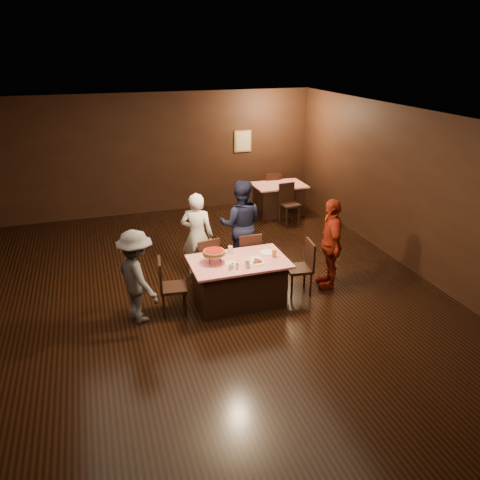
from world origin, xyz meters
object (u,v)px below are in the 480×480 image
Objects in this scene: chair_far_right at (247,256)px; pizza_stand at (214,252)px; chair_end_left at (173,286)px; chair_far_left at (204,261)px; chair_end_right at (299,268)px; diner_red_shirt at (331,243)px; glass_front_left at (247,264)px; glass_amber at (274,253)px; diner_white_jacket at (197,236)px; glass_back at (230,250)px; diner_navy_hoodie at (241,225)px; back_table at (279,199)px; chair_back_near at (290,204)px; main_table at (239,281)px; chair_back_far at (270,189)px; plate_empty at (267,252)px; diner_grey_knit at (137,277)px.

chair_far_right is 1.16m from pizza_stand.
chair_far_left is at bearing -36.41° from chair_end_left.
diner_red_shirt is at bearing 103.70° from chair_end_right.
glass_amber is (0.55, 0.25, 0.00)m from glass_front_left.
diner_white_jacket reaches higher than glass_back.
diner_navy_hoodie reaches higher than glass_amber.
back_table is 1.37× the size of chair_end_left.
diner_navy_hoodie is (0.89, 0.16, 0.06)m from diner_white_jacket.
chair_end_left is 1.24m from glass_front_left.
chair_back_near is 0.58× the size of diner_white_jacket.
chair_back_far reaches higher than main_table.
chair_back_far is at bearing 62.72° from main_table.
chair_far_left is 0.85m from pizza_stand.
main_table and back_table have the same top height.
glass_front_left is (-0.50, -0.45, 0.06)m from plate_empty.
back_table is 1.37× the size of chair_back_near.
main_table is 1.69m from diner_grey_knit.
diner_navy_hoodie reaches higher than main_table.
diner_grey_knit is 1.64m from glass_back.
pizza_stand reaches higher than chair_far_left.
chair_end_left is 2.84m from diner_red_shirt.
chair_far_left is 0.55× the size of diner_navy_hoodie.
plate_empty is (0.08, -1.17, -0.09)m from diner_navy_hoodie.
chair_end_right is 2.50× the size of pizza_stand.
chair_end_right is 1.15m from glass_front_left.
plate_empty is (-1.82, -3.84, 0.39)m from back_table.
diner_red_shirt reaches higher than chair_back_near.
plate_empty is (-1.17, 0.08, -0.04)m from diner_red_shirt.
chair_far_right is 0.58× the size of diner_red_shirt.
diner_red_shirt is (-0.65, -4.51, 0.34)m from chair_back_far.
chair_end_left is at bearing 165.38° from glass_front_left.
chair_far_right is 0.58× the size of diner_white_jacket.
glass_front_left reaches higher than plate_empty.
chair_back_far is 0.63× the size of diner_grey_knit.
chair_far_right is at bearing -56.82° from chair_end_left.
back_table is at bearing -34.37° from chair_end_left.
glass_front_left is at bearing -155.56° from glass_amber.
chair_back_near is 6.79× the size of glass_back.
chair_end_left is 5.75m from chair_back_far.
glass_front_left is at bearing -80.54° from glass_back.
chair_back_near reaches higher than plate_empty.
chair_far_left is at bearing 118.07° from main_table.
back_table is 3.99m from diner_red_shirt.
chair_far_left is 6.79× the size of glass_back.
main_table is at bearing 134.05° from diner_white_jacket.
main_table is 1.68× the size of chair_back_near.
diner_grey_knit is at bearing -82.43° from chair_end_right.
pizza_stand is (1.25, 0.08, 0.20)m from diner_grey_knit.
chair_end_left is 1.00× the size of chair_end_right.
diner_grey_knit is (-4.02, -4.02, 0.37)m from back_table.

